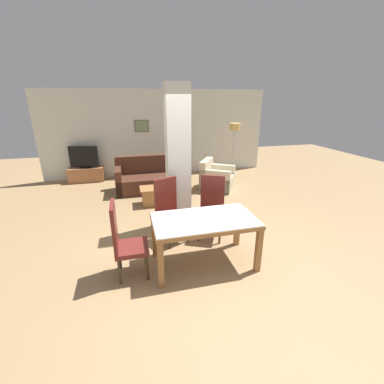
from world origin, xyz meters
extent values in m
plane|color=#9A7850|center=(0.00, 0.00, 0.00)|extent=(18.00, 18.00, 0.00)
cube|color=silver|center=(0.00, 5.19, 1.35)|extent=(7.20, 0.06, 2.70)
cube|color=brown|center=(-0.52, 5.15, 1.60)|extent=(0.44, 0.02, 0.36)
cube|color=gray|center=(-0.52, 5.14, 1.60)|extent=(0.40, 0.01, 0.32)
cube|color=silver|center=(-0.12, 1.36, 1.35)|extent=(0.43, 0.35, 2.70)
cube|color=#986639|center=(0.00, -0.40, 0.73)|extent=(1.53, 0.06, 0.06)
cube|color=#986639|center=(0.00, 0.40, 0.73)|extent=(1.53, 0.06, 0.06)
cube|color=#986639|center=(-0.74, 0.00, 0.73)|extent=(0.06, 0.74, 0.06)
cube|color=#986639|center=(0.74, 0.00, 0.73)|extent=(0.06, 0.74, 0.06)
cube|color=silver|center=(0.00, 0.00, 0.76)|extent=(1.51, 0.84, 0.01)
cube|color=#986639|center=(-0.72, -0.38, 0.35)|extent=(0.08, 0.08, 0.70)
cube|color=#986639|center=(0.72, -0.38, 0.35)|extent=(0.08, 0.08, 0.70)
cube|color=#986639|center=(-0.72, 0.38, 0.35)|extent=(0.08, 0.08, 0.70)
cube|color=#986639|center=(0.72, 0.38, 0.35)|extent=(0.08, 0.08, 0.70)
cube|color=#5D201A|center=(0.34, 0.73, 0.43)|extent=(0.61, 0.61, 0.07)
cube|color=#5D201A|center=(0.43, 0.92, 0.80)|extent=(0.42, 0.23, 0.67)
cylinder|color=#40351F|center=(0.44, 0.48, 0.20)|extent=(0.04, 0.04, 0.40)
cylinder|color=#40351F|center=(0.09, 0.64, 0.20)|extent=(0.04, 0.04, 0.40)
cylinder|color=#40351F|center=(0.60, 0.82, 0.20)|extent=(0.04, 0.04, 0.40)
cylinder|color=#40351F|center=(0.25, 0.98, 0.20)|extent=(0.04, 0.04, 0.40)
cube|color=#5C1C16|center=(-0.34, 0.78, 0.43)|extent=(0.61, 0.61, 0.07)
cube|color=#5C1C16|center=(-0.43, 0.96, 0.80)|extent=(0.42, 0.22, 0.67)
cylinder|color=#40351F|center=(-0.09, 0.68, 0.20)|extent=(0.04, 0.04, 0.40)
cylinder|color=#40351F|center=(-0.44, 0.53, 0.20)|extent=(0.04, 0.04, 0.40)
cylinder|color=#40351F|center=(-0.25, 1.03, 0.20)|extent=(0.04, 0.04, 0.40)
cylinder|color=#40351F|center=(-0.60, 0.87, 0.20)|extent=(0.04, 0.04, 0.40)
cube|color=maroon|center=(-1.07, 0.00, 0.43)|extent=(0.46, 0.46, 0.07)
cube|color=maroon|center=(-1.28, 0.00, 0.80)|extent=(0.05, 0.44, 0.67)
cylinder|color=#40351F|center=(-0.88, 0.19, 0.20)|extent=(0.04, 0.04, 0.40)
cylinder|color=#40351F|center=(-0.88, -0.19, 0.20)|extent=(0.04, 0.04, 0.40)
cylinder|color=#40351F|center=(-1.26, 0.19, 0.20)|extent=(0.04, 0.04, 0.40)
cylinder|color=#40351F|center=(-1.26, -0.19, 0.20)|extent=(0.04, 0.04, 0.40)
cube|color=#4C2A1D|center=(-0.40, 3.62, 0.21)|extent=(1.98, 0.91, 0.42)
cube|color=#4C2A1D|center=(-0.40, 3.98, 0.67)|extent=(1.98, 0.18, 0.50)
cube|color=#4C2A1D|center=(0.51, 3.62, 0.35)|extent=(0.16, 0.91, 0.69)
cube|color=#4C2A1D|center=(-1.31, 3.62, 0.35)|extent=(0.16, 0.91, 0.69)
cube|color=beige|center=(1.38, 3.26, 0.20)|extent=(1.15, 1.14, 0.40)
cube|color=beige|center=(1.10, 3.44, 0.61)|extent=(0.59, 0.78, 0.42)
cube|color=beige|center=(1.56, 3.54, 0.32)|extent=(0.79, 0.58, 0.63)
cube|color=beige|center=(1.20, 2.98, 0.32)|extent=(0.79, 0.58, 0.63)
cube|color=#A46B3B|center=(-0.48, 2.59, 0.40)|extent=(0.66, 0.49, 0.04)
cube|color=#A46B3B|center=(-0.48, 2.59, 0.19)|extent=(0.58, 0.41, 0.38)
cylinder|color=#194C23|center=(-0.32, 2.60, 0.50)|extent=(0.06, 0.06, 0.17)
cylinder|color=#194C23|center=(-0.32, 2.60, 0.62)|extent=(0.02, 0.02, 0.06)
cylinder|color=#B7B7BC|center=(-0.32, 2.60, 0.66)|extent=(0.03, 0.03, 0.01)
cube|color=#A76840|center=(-2.31, 4.91, 0.22)|extent=(1.03, 0.40, 0.44)
cube|color=black|center=(-2.31, 4.91, 0.45)|extent=(0.37, 0.26, 0.03)
cube|color=black|center=(-2.31, 4.91, 0.78)|extent=(0.84, 0.21, 0.63)
cylinder|color=#B7B7BC|center=(2.42, 4.63, 0.01)|extent=(0.30, 0.30, 0.02)
cylinder|color=#B7B7BC|center=(2.42, 4.63, 0.74)|extent=(0.04, 0.04, 1.44)
cylinder|color=#E5BC66|center=(2.42, 4.63, 1.57)|extent=(0.34, 0.34, 0.22)
camera|label=1|loc=(-1.02, -3.26, 2.44)|focal=24.00mm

